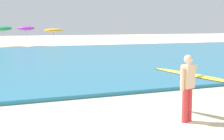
{
  "coord_description": "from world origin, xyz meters",
  "views": [
    {
      "loc": [
        -2.02,
        -6.2,
        2.46
      ],
      "look_at": [
        2.21,
        3.45,
        1.1
      ],
      "focal_mm": 55.5,
      "sensor_mm": 36.0,
      "label": 1
    }
  ],
  "objects_px": {
    "beach_umbrella_5": "(2,28)",
    "beach_umbrella_6": "(26,28)",
    "surfer_with_board": "(194,81)",
    "beach_umbrella_7": "(53,30)"
  },
  "relations": [
    {
      "from": "beach_umbrella_5",
      "to": "beach_umbrella_6",
      "type": "distance_m",
      "value": 2.75
    },
    {
      "from": "beach_umbrella_7",
      "to": "beach_umbrella_6",
      "type": "bearing_deg",
      "value": 143.24
    },
    {
      "from": "beach_umbrella_5",
      "to": "beach_umbrella_7",
      "type": "height_order",
      "value": "beach_umbrella_5"
    },
    {
      "from": "surfer_with_board",
      "to": "beach_umbrella_7",
      "type": "xyz_separation_m",
      "value": [
        4.64,
        33.16,
        0.85
      ]
    },
    {
      "from": "beach_umbrella_6",
      "to": "beach_umbrella_7",
      "type": "xyz_separation_m",
      "value": [
        2.79,
        -2.09,
        -0.24
      ]
    },
    {
      "from": "beach_umbrella_5",
      "to": "beach_umbrella_6",
      "type": "height_order",
      "value": "beach_umbrella_5"
    },
    {
      "from": "surfer_with_board",
      "to": "beach_umbrella_5",
      "type": "height_order",
      "value": "beach_umbrella_5"
    },
    {
      "from": "beach_umbrella_6",
      "to": "beach_umbrella_7",
      "type": "bearing_deg",
      "value": -36.76
    },
    {
      "from": "surfer_with_board",
      "to": "beach_umbrella_5",
      "type": "distance_m",
      "value": 35.27
    },
    {
      "from": "beach_umbrella_5",
      "to": "beach_umbrella_7",
      "type": "xyz_separation_m",
      "value": [
        5.54,
        -2.08,
        -0.25
      ]
    }
  ]
}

